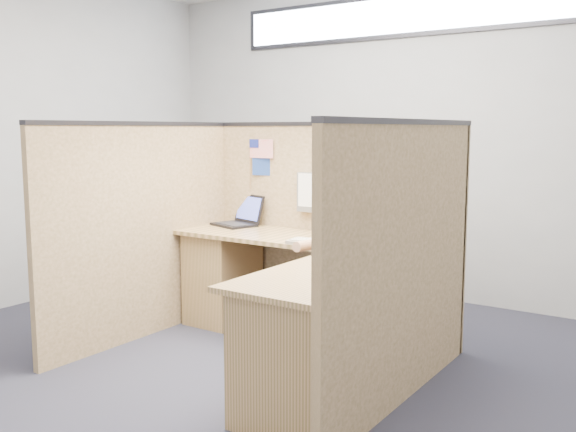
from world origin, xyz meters
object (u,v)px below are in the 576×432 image
Objects in this scene: mouse at (322,242)px; l_desk at (296,301)px; laptop at (239,218)px; keyboard at (321,243)px.

l_desk is at bearing -111.50° from mouse.
mouse is at bearing -4.08° from laptop.
keyboard is at bearing 159.37° from mouse.
keyboard is 0.01m from mouse.
laptop is 1.07m from keyboard.
l_desk is 0.41m from mouse.
keyboard is at bearing 71.78° from l_desk.
l_desk is 19.59× the size of mouse.
l_desk is 1.17m from laptop.
mouse is (1.00, -0.40, -0.04)m from laptop.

